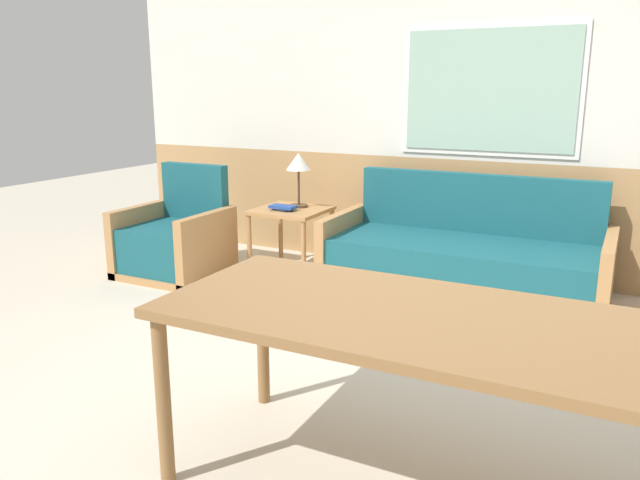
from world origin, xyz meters
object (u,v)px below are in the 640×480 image
Objects in this scene: dining_table at (428,333)px; couch at (463,262)px; armchair at (175,243)px; side_table at (291,218)px; table_lamp at (299,165)px.

couch is at bearing 100.99° from dining_table.
dining_table is at bearing -43.48° from armchair.
side_table is at bearing -177.93° from couch.
table_lamp is (0.02, 0.10, 0.45)m from side_table.
dining_table is at bearing -52.67° from table_lamp.
armchair is 3.43m from dining_table.
side_table is (0.84, 0.52, 0.20)m from armchair.
armchair is 1.57× the size of side_table.
dining_table is (0.49, -2.50, 0.42)m from couch.
dining_table reaches higher than side_table.
couch is 2.29× the size of armchair.
armchair is 1.01m from side_table.
armchair reaches higher than couch.
table_lamp is at bearing 127.33° from dining_table.
armchair reaches higher than side_table.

